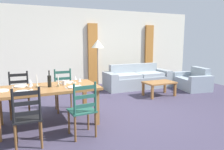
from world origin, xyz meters
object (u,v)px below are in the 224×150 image
dining_table (48,91)px  wine_glass_far_right (75,78)px  wine_glass_near_right (80,80)px  couch (137,79)px  dining_chair_near_left (27,117)px  standing_lamp (98,47)px  dining_chair_far_right (64,90)px  armchair_upholstered (193,82)px  wine_glass_far_left (30,81)px  dining_chair_near_right (83,110)px  coffee_table (159,84)px  wine_bottle (49,81)px  coffee_cup_primary (64,83)px  wine_glass_near_left (31,84)px  dining_chair_far_left (19,94)px

dining_table → wine_glass_far_right: bearing=13.5°
wine_glass_near_right → couch: (2.67, 2.24, -0.57)m
dining_chair_near_left → standing_lamp: size_ratio=0.59×
dining_chair_far_right → armchair_upholstered: dining_chair_far_right is taller
dining_chair_far_right → wine_glass_far_left: size_ratio=5.96×
dining_chair_near_right → armchair_upholstered: dining_chair_near_right is taller
dining_chair_near_right → coffee_table: size_ratio=1.07×
standing_lamp → dining_table: bearing=-129.9°
wine_bottle → coffee_table: bearing=15.6°
dining_chair_far_right → wine_glass_near_right: dining_chair_far_right is taller
wine_glass_far_left → coffee_cup_primary: wine_glass_far_left is taller
dining_table → wine_glass_near_right: wine_glass_near_right is taller
wine_glass_far_right → coffee_cup_primary: wine_glass_far_right is taller
coffee_table → dining_chair_near_right: bearing=-149.5°
coffee_table → wine_bottle: bearing=-164.4°
couch → standing_lamp: 1.76m
dining_table → dining_chair_near_left: (-0.42, -0.79, -0.19)m
wine_glass_far_left → coffee_table: (3.59, 0.75, -0.51)m
wine_glass_far_left → standing_lamp: bearing=44.2°
dining_chair_near_left → wine_glass_near_left: dining_chair_near_left is taller
wine_glass_near_right → standing_lamp: bearing=61.4°
dining_chair_near_left → dining_chair_far_right: size_ratio=1.00×
wine_glass_near_left → wine_bottle: bearing=18.4°
wine_bottle → dining_table: bearing=159.1°
wine_glass_far_left → standing_lamp: size_ratio=0.10×
wine_glass_near_left → wine_glass_far_left: (0.00, 0.27, 0.00)m
armchair_upholstered → coffee_table: bearing=-171.5°
dining_chair_near_left → armchair_upholstered: size_ratio=0.74×
dining_chair_far_right → wine_glass_near_right: bearing=-82.7°
wine_bottle → coffee_cup_primary: 0.31m
coffee_table → wine_glass_near_left: bearing=-164.1°
dining_chair_near_left → dining_chair_far_left: size_ratio=1.00×
dining_table → dining_chair_near_left: size_ratio=1.98×
dining_table → dining_chair_far_left: size_ratio=1.98×
dining_table → standing_lamp: bearing=50.1°
dining_table → wine_glass_near_left: (-0.30, -0.13, 0.20)m
wine_bottle → wine_glass_near_left: bearing=-161.6°
wine_glass_near_left → couch: (3.57, 2.23, -0.57)m
wine_glass_far_left → couch: size_ratio=0.07×
coffee_cup_primary → standing_lamp: 2.82m
dining_table → dining_chair_far_right: size_ratio=1.98×
wine_glass_far_right → armchair_upholstered: 4.46m
dining_chair_far_left → coffee_cup_primary: dining_chair_far_left is taller
wine_bottle → wine_glass_far_right: wine_bottle is taller
wine_glass_far_left → standing_lamp: standing_lamp is taller
coffee_cup_primary → armchair_upholstered: 4.71m
coffee_cup_primary → wine_glass_near_right: bearing=-33.7°
dining_chair_near_right → couch: 4.05m
wine_glass_far_right → couch: size_ratio=0.07×
coffee_cup_primary → dining_chair_near_right: bearing=-82.1°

